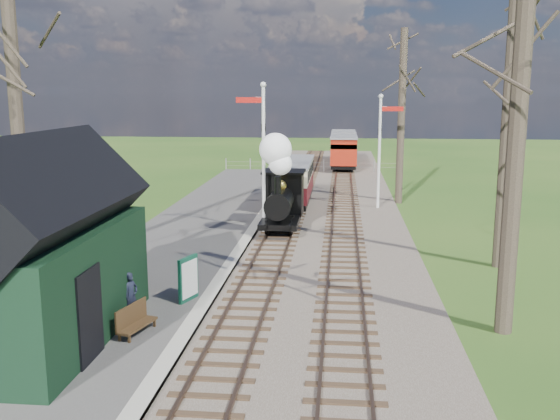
{
  "coord_description": "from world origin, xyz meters",
  "views": [
    {
      "loc": [
        2.44,
        -9.04,
        5.86
      ],
      "look_at": [
        0.26,
        13.09,
        1.6
      ],
      "focal_mm": 40.0,
      "sensor_mm": 36.0,
      "label": 1
    }
  ],
  "objects_px": {
    "red_carriage_a": "(344,152)",
    "semaphore_near": "(262,147)",
    "coach": "(293,180)",
    "red_carriage_b": "(343,145)",
    "locomotive": "(281,189)",
    "station_shed": "(40,253)",
    "sign_board": "(188,279)",
    "semaphore_far": "(381,143)",
    "bench": "(134,320)",
    "person": "(131,296)"
  },
  "relations": [
    {
      "from": "red_carriage_a",
      "to": "locomotive",
      "type": "bearing_deg",
      "value": -97.05
    },
    {
      "from": "coach",
      "to": "red_carriage_a",
      "type": "xyz_separation_m",
      "value": [
        2.6,
        15.07,
        0.04
      ]
    },
    {
      "from": "coach",
      "to": "red_carriage_b",
      "type": "distance_m",
      "value": 20.74
    },
    {
      "from": "station_shed",
      "to": "semaphore_near",
      "type": "relative_size",
      "value": 1.01
    },
    {
      "from": "locomotive",
      "to": "red_carriage_a",
      "type": "bearing_deg",
      "value": 82.95
    },
    {
      "from": "station_shed",
      "to": "semaphore_far",
      "type": "relative_size",
      "value": 1.1
    },
    {
      "from": "sign_board",
      "to": "bench",
      "type": "bearing_deg",
      "value": -106.36
    },
    {
      "from": "red_carriage_a",
      "to": "coach",
      "type": "bearing_deg",
      "value": -99.79
    },
    {
      "from": "station_shed",
      "to": "red_carriage_a",
      "type": "distance_m",
      "value": 34.07
    },
    {
      "from": "station_shed",
      "to": "sign_board",
      "type": "relative_size",
      "value": 5.11
    },
    {
      "from": "semaphore_near",
      "to": "semaphore_far",
      "type": "height_order",
      "value": "semaphore_near"
    },
    {
      "from": "semaphore_far",
      "to": "sign_board",
      "type": "height_order",
      "value": "semaphore_far"
    },
    {
      "from": "sign_board",
      "to": "semaphore_near",
      "type": "bearing_deg",
      "value": 84.38
    },
    {
      "from": "semaphore_near",
      "to": "locomotive",
      "type": "distance_m",
      "value": 1.9
    },
    {
      "from": "red_carriage_a",
      "to": "bench",
      "type": "relative_size",
      "value": 3.79
    },
    {
      "from": "person",
      "to": "bench",
      "type": "bearing_deg",
      "value": -134.61
    },
    {
      "from": "bench",
      "to": "person",
      "type": "xyz_separation_m",
      "value": [
        -0.38,
        0.91,
        0.28
      ]
    },
    {
      "from": "station_shed",
      "to": "coach",
      "type": "relative_size",
      "value": 0.97
    },
    {
      "from": "coach",
      "to": "red_carriage_b",
      "type": "xyz_separation_m",
      "value": [
        2.6,
        20.57,
        0.04
      ]
    },
    {
      "from": "red_carriage_a",
      "to": "bench",
      "type": "distance_m",
      "value": 33.2
    },
    {
      "from": "semaphore_far",
      "to": "sign_board",
      "type": "relative_size",
      "value": 4.64
    },
    {
      "from": "semaphore_far",
      "to": "red_carriage_b",
      "type": "relative_size",
      "value": 1.17
    },
    {
      "from": "semaphore_far",
      "to": "sign_board",
      "type": "bearing_deg",
      "value": -111.88
    },
    {
      "from": "red_carriage_a",
      "to": "semaphore_near",
      "type": "bearing_deg",
      "value": -98.97
    },
    {
      "from": "locomotive",
      "to": "station_shed",
      "type": "bearing_deg",
      "value": -109.33
    },
    {
      "from": "semaphore_near",
      "to": "locomotive",
      "type": "xyz_separation_m",
      "value": [
        0.76,
        0.22,
        -1.72
      ]
    },
    {
      "from": "semaphore_near",
      "to": "red_carriage_a",
      "type": "relative_size",
      "value": 1.28
    },
    {
      "from": "red_carriage_b",
      "to": "sign_board",
      "type": "xyz_separation_m",
      "value": [
        -4.26,
        -35.86,
        -0.62
      ]
    },
    {
      "from": "station_shed",
      "to": "locomotive",
      "type": "xyz_separation_m",
      "value": [
        4.29,
        12.22,
        -0.37
      ]
    },
    {
      "from": "coach",
      "to": "sign_board",
      "type": "bearing_deg",
      "value": -96.18
    },
    {
      "from": "station_shed",
      "to": "semaphore_near",
      "type": "bearing_deg",
      "value": 73.62
    },
    {
      "from": "semaphore_far",
      "to": "red_carriage_a",
      "type": "bearing_deg",
      "value": 96.59
    },
    {
      "from": "red_carriage_b",
      "to": "red_carriage_a",
      "type": "bearing_deg",
      "value": -90.0
    },
    {
      "from": "locomotive",
      "to": "coach",
      "type": "bearing_deg",
      "value": 89.89
    },
    {
      "from": "red_carriage_b",
      "to": "person",
      "type": "distance_m",
      "value": 37.78
    },
    {
      "from": "coach",
      "to": "red_carriage_b",
      "type": "bearing_deg",
      "value": 82.8
    },
    {
      "from": "station_shed",
      "to": "bench",
      "type": "bearing_deg",
      "value": 15.72
    },
    {
      "from": "coach",
      "to": "bench",
      "type": "height_order",
      "value": "coach"
    },
    {
      "from": "sign_board",
      "to": "station_shed",
      "type": "bearing_deg",
      "value": -131.46
    },
    {
      "from": "locomotive",
      "to": "person",
      "type": "xyz_separation_m",
      "value": [
        -2.74,
        -10.77,
        -1.09
      ]
    },
    {
      "from": "red_carriage_b",
      "to": "person",
      "type": "relative_size",
      "value": 4.01
    },
    {
      "from": "station_shed",
      "to": "red_carriage_b",
      "type": "xyz_separation_m",
      "value": [
        6.9,
        38.85,
        -0.83
      ]
    },
    {
      "from": "coach",
      "to": "person",
      "type": "bearing_deg",
      "value": -99.28
    },
    {
      "from": "station_shed",
      "to": "sign_board",
      "type": "distance_m",
      "value": 4.24
    },
    {
      "from": "semaphore_far",
      "to": "red_carriage_a",
      "type": "relative_size",
      "value": 1.17
    },
    {
      "from": "station_shed",
      "to": "red_carriage_b",
      "type": "height_order",
      "value": "station_shed"
    },
    {
      "from": "sign_board",
      "to": "person",
      "type": "height_order",
      "value": "sign_board"
    },
    {
      "from": "semaphore_near",
      "to": "coach",
      "type": "bearing_deg",
      "value": 83.01
    },
    {
      "from": "semaphore_near",
      "to": "person",
      "type": "xyz_separation_m",
      "value": [
        -1.98,
        -10.55,
        -2.81
      ]
    },
    {
      "from": "semaphore_far",
      "to": "bench",
      "type": "height_order",
      "value": "semaphore_far"
    }
  ]
}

